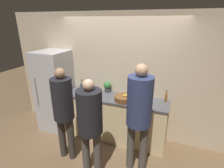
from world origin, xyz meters
TOP-DOWN VIEW (x-y plane):
  - ground_plane at (0.00, 0.00)m, footprint 14.00×14.00m
  - wall_back at (0.00, 0.62)m, footprint 5.20×0.06m
  - counter at (0.00, 0.34)m, footprint 2.13×0.60m
  - refrigerator at (-1.44, 0.26)m, footprint 0.66×0.70m
  - person_left at (-0.63, -0.54)m, footprint 0.35×0.35m
  - person_center at (-0.05, -0.69)m, footprint 0.39×0.39m
  - person_right at (0.63, -0.37)m, footprint 0.39×0.39m
  - fruit_bowl at (0.22, 0.23)m, footprint 0.38×0.38m
  - utensil_crock at (-0.85, 0.47)m, footprint 0.10×0.10m
  - bottle_green at (-0.58, 0.36)m, footprint 0.06×0.06m
  - bottle_amber at (0.97, 0.47)m, footprint 0.05×0.05m
  - cup_white at (0.21, 0.54)m, footprint 0.07×0.07m
  - potted_plant at (-0.26, 0.54)m, footprint 0.16×0.16m

SIDE VIEW (x-z plane):
  - ground_plane at x=0.00m, z-range 0.00..0.00m
  - counter at x=0.00m, z-range 0.00..0.96m
  - refrigerator at x=-1.44m, z-range 0.00..1.81m
  - cup_white at x=0.21m, z-range 0.96..1.05m
  - person_center at x=-0.05m, z-range 0.18..1.83m
  - fruit_bowl at x=0.22m, z-range 0.94..1.08m
  - utensil_crock at x=-0.85m, z-range 0.90..1.15m
  - person_left at x=-0.63m, z-range 0.17..1.89m
  - bottle_amber at x=0.97m, z-range 0.93..1.16m
  - bottle_green at x=-0.58m, z-range 0.93..1.18m
  - potted_plant at x=-0.26m, z-range 0.96..1.19m
  - person_right at x=0.63m, z-range 0.21..2.07m
  - wall_back at x=0.00m, z-range 0.00..2.60m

